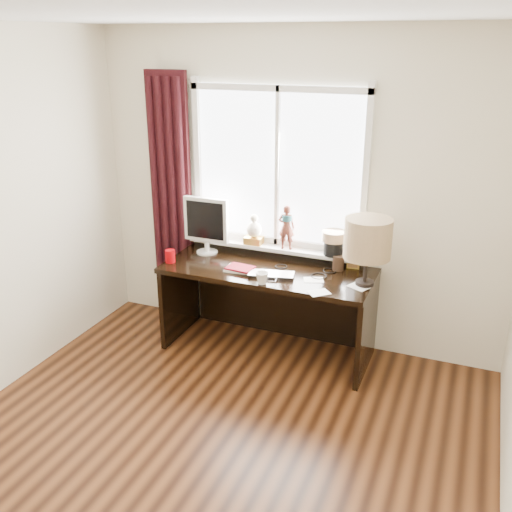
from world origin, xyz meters
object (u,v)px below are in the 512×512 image
at_px(table_lamp, 368,239).
at_px(monitor, 206,222).
at_px(laptop, 272,275).
at_px(mug, 262,278).
at_px(red_cup, 170,256).
at_px(desk, 272,292).

bearing_deg(table_lamp, monitor, 173.13).
bearing_deg(laptop, table_lamp, -3.71).
height_order(mug, table_lamp, table_lamp).
xyz_separation_m(laptop, table_lamp, (0.71, 0.11, 0.35)).
distance_m(red_cup, monitor, 0.43).
height_order(red_cup, desk, red_cup).
distance_m(laptop, red_cup, 0.89).
distance_m(laptop, mug, 0.17).
bearing_deg(table_lamp, desk, 170.99).
relative_size(mug, red_cup, 0.93).
bearing_deg(mug, monitor, 147.24).
bearing_deg(monitor, laptop, -21.52).
height_order(red_cup, table_lamp, table_lamp).
bearing_deg(table_lamp, red_cup, -174.87).
xyz_separation_m(red_cup, table_lamp, (1.59, 0.14, 0.31)).
relative_size(mug, monitor, 0.20).
relative_size(laptop, table_lamp, 0.69).
bearing_deg(laptop, mug, -108.43).
height_order(mug, monitor, monitor).
bearing_deg(mug, desk, 99.55).
relative_size(monitor, table_lamp, 0.94).
bearing_deg(table_lamp, mug, -159.44).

